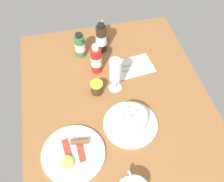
{
  "coord_description": "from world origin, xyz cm",
  "views": [
    {
      "loc": [
        -67.04,
        17.44,
        96.72
      ],
      "look_at": [
        2.85,
        1.81,
        5.41
      ],
      "focal_mm": 42.52,
      "sensor_mm": 36.0,
      "label": 1
    }
  ],
  "objects_px": {
    "cutlery_setting": "(133,66)",
    "sauce_bottle_green": "(80,46)",
    "jam_jar": "(97,88)",
    "sauce_bottle_red": "(96,60)",
    "sauce_bottle_brown": "(101,39)",
    "porridge_bowl": "(131,121)",
    "breakfast_plate": "(73,154)",
    "menu_card": "(103,30)",
    "wine_glass": "(115,72)"
  },
  "relations": [
    {
      "from": "porridge_bowl",
      "to": "sauce_bottle_brown",
      "type": "xyz_separation_m",
      "value": [
        0.48,
        0.03,
        0.04
      ]
    },
    {
      "from": "porridge_bowl",
      "to": "sauce_bottle_red",
      "type": "relative_size",
      "value": 1.43
    },
    {
      "from": "jam_jar",
      "to": "sauce_bottle_green",
      "type": "bearing_deg",
      "value": 7.86
    },
    {
      "from": "sauce_bottle_red",
      "to": "breakfast_plate",
      "type": "distance_m",
      "value": 0.46
    },
    {
      "from": "porridge_bowl",
      "to": "wine_glass",
      "type": "distance_m",
      "value": 0.23
    },
    {
      "from": "cutlery_setting",
      "to": "sauce_bottle_green",
      "type": "distance_m",
      "value": 0.28
    },
    {
      "from": "sauce_bottle_red",
      "to": "sauce_bottle_brown",
      "type": "distance_m",
      "value": 0.15
    },
    {
      "from": "jam_jar",
      "to": "sauce_bottle_green",
      "type": "distance_m",
      "value": 0.26
    },
    {
      "from": "sauce_bottle_red",
      "to": "menu_card",
      "type": "height_order",
      "value": "sauce_bottle_red"
    },
    {
      "from": "jam_jar",
      "to": "breakfast_plate",
      "type": "distance_m",
      "value": 0.32
    },
    {
      "from": "jam_jar",
      "to": "breakfast_plate",
      "type": "xyz_separation_m",
      "value": [
        -0.29,
        0.15,
        -0.02
      ]
    },
    {
      "from": "sauce_bottle_red",
      "to": "cutlery_setting",
      "type": "bearing_deg",
      "value": -95.32
    },
    {
      "from": "sauce_bottle_green",
      "to": "sauce_bottle_red",
      "type": "xyz_separation_m",
      "value": [
        -0.12,
        -0.06,
        0.01
      ]
    },
    {
      "from": "cutlery_setting",
      "to": "menu_card",
      "type": "relative_size",
      "value": 2.13
    },
    {
      "from": "wine_glass",
      "to": "sauce_bottle_red",
      "type": "height_order",
      "value": "wine_glass"
    },
    {
      "from": "jam_jar",
      "to": "sauce_bottle_red",
      "type": "bearing_deg",
      "value": -10.33
    },
    {
      "from": "jam_jar",
      "to": "breakfast_plate",
      "type": "relative_size",
      "value": 0.24
    },
    {
      "from": "jam_jar",
      "to": "sauce_bottle_brown",
      "type": "bearing_deg",
      "value": -14.86
    },
    {
      "from": "jam_jar",
      "to": "sauce_bottle_brown",
      "type": "height_order",
      "value": "sauce_bottle_brown"
    },
    {
      "from": "wine_glass",
      "to": "breakfast_plate",
      "type": "distance_m",
      "value": 0.39
    },
    {
      "from": "wine_glass",
      "to": "sauce_bottle_green",
      "type": "distance_m",
      "value": 0.29
    },
    {
      "from": "porridge_bowl",
      "to": "menu_card",
      "type": "bearing_deg",
      "value": -0.1
    },
    {
      "from": "porridge_bowl",
      "to": "breakfast_plate",
      "type": "relative_size",
      "value": 0.92
    },
    {
      "from": "cutlery_setting",
      "to": "breakfast_plate",
      "type": "height_order",
      "value": "breakfast_plate"
    },
    {
      "from": "wine_glass",
      "to": "jam_jar",
      "type": "relative_size",
      "value": 2.92
    },
    {
      "from": "sauce_bottle_red",
      "to": "breakfast_plate",
      "type": "relative_size",
      "value": 0.64
    },
    {
      "from": "sauce_bottle_red",
      "to": "sauce_bottle_brown",
      "type": "xyz_separation_m",
      "value": [
        0.14,
        -0.05,
        0.0
      ]
    },
    {
      "from": "wine_glass",
      "to": "menu_card",
      "type": "relative_size",
      "value": 1.86
    },
    {
      "from": "sauce_bottle_green",
      "to": "sauce_bottle_brown",
      "type": "xyz_separation_m",
      "value": [
        0.02,
        -0.11,
        0.01
      ]
    },
    {
      "from": "porridge_bowl",
      "to": "jam_jar",
      "type": "xyz_separation_m",
      "value": [
        0.2,
        0.1,
        -0.0
      ]
    },
    {
      "from": "porridge_bowl",
      "to": "breakfast_plate",
      "type": "bearing_deg",
      "value": 108.19
    },
    {
      "from": "sauce_bottle_green",
      "to": "menu_card",
      "type": "height_order",
      "value": "sauce_bottle_green"
    },
    {
      "from": "sauce_bottle_green",
      "to": "cutlery_setting",
      "type": "bearing_deg",
      "value": -120.49
    },
    {
      "from": "jam_jar",
      "to": "menu_card",
      "type": "bearing_deg",
      "value": -15.8
    },
    {
      "from": "cutlery_setting",
      "to": "sauce_bottle_red",
      "type": "height_order",
      "value": "sauce_bottle_red"
    },
    {
      "from": "sauce_bottle_red",
      "to": "menu_card",
      "type": "relative_size",
      "value": 1.68
    },
    {
      "from": "breakfast_plate",
      "to": "porridge_bowl",
      "type": "bearing_deg",
      "value": -71.81
    },
    {
      "from": "sauce_bottle_red",
      "to": "breakfast_plate",
      "type": "bearing_deg",
      "value": 157.82
    },
    {
      "from": "sauce_bottle_brown",
      "to": "menu_card",
      "type": "bearing_deg",
      "value": -18.4
    },
    {
      "from": "cutlery_setting",
      "to": "sauce_bottle_brown",
      "type": "xyz_separation_m",
      "value": [
        0.16,
        0.13,
        0.07
      ]
    },
    {
      "from": "jam_jar",
      "to": "sauce_bottle_brown",
      "type": "relative_size",
      "value": 0.37
    },
    {
      "from": "wine_glass",
      "to": "porridge_bowl",
      "type": "bearing_deg",
      "value": -175.18
    },
    {
      "from": "wine_glass",
      "to": "jam_jar",
      "type": "xyz_separation_m",
      "value": [
        -0.01,
        0.09,
        -0.08
      ]
    },
    {
      "from": "wine_glass",
      "to": "sauce_bottle_red",
      "type": "bearing_deg",
      "value": 25.82
    },
    {
      "from": "sauce_bottle_brown",
      "to": "jam_jar",
      "type": "bearing_deg",
      "value": 165.14
    },
    {
      "from": "cutlery_setting",
      "to": "menu_card",
      "type": "distance_m",
      "value": 0.28
    },
    {
      "from": "porridge_bowl",
      "to": "wine_glass",
      "type": "height_order",
      "value": "wine_glass"
    },
    {
      "from": "sauce_bottle_green",
      "to": "sauce_bottle_brown",
      "type": "height_order",
      "value": "sauce_bottle_brown"
    },
    {
      "from": "breakfast_plate",
      "to": "sauce_bottle_green",
      "type": "bearing_deg",
      "value": -11.54
    },
    {
      "from": "porridge_bowl",
      "to": "menu_card",
      "type": "distance_m",
      "value": 0.58
    }
  ]
}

